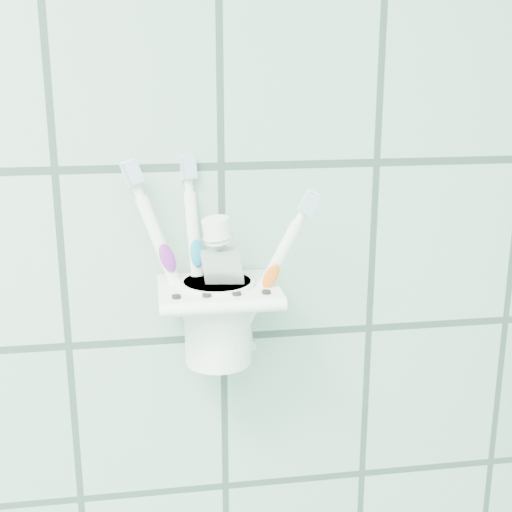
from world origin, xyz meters
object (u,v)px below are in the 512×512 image
(cup, at_px, (218,318))
(toothbrush_pink, at_px, (202,255))
(toothbrush_orange, at_px, (227,267))
(toothbrush_blue, at_px, (202,258))
(toothpaste_tube, at_px, (235,274))
(holder_bracket, at_px, (218,293))

(cup, bearing_deg, toothbrush_pink, -177.79)
(toothbrush_orange, bearing_deg, cup, 134.31)
(toothbrush_blue, height_order, toothpaste_tube, toothbrush_blue)
(toothbrush_blue, relative_size, toothpaste_tube, 1.32)
(holder_bracket, bearing_deg, toothbrush_blue, 154.24)
(toothbrush_pink, relative_size, toothpaste_tube, 1.38)
(cup, xyz_separation_m, toothbrush_pink, (-0.01, -0.00, 0.07))
(holder_bracket, relative_size, toothpaste_tube, 0.79)
(cup, bearing_deg, toothbrush_blue, 166.76)
(toothbrush_orange, bearing_deg, toothbrush_blue, 152.67)
(cup, xyz_separation_m, toothpaste_tube, (0.02, 0.00, 0.05))
(cup, relative_size, toothpaste_tube, 0.57)
(toothbrush_blue, relative_size, toothbrush_orange, 1.08)
(toothpaste_tube, bearing_deg, holder_bracket, -158.44)
(cup, height_order, toothpaste_tube, toothpaste_tube)
(toothbrush_pink, height_order, toothbrush_blue, toothbrush_pink)
(holder_bracket, height_order, toothbrush_orange, toothbrush_orange)
(holder_bracket, bearing_deg, toothbrush_pink, 168.23)
(toothbrush_blue, distance_m, toothbrush_orange, 0.03)
(toothbrush_blue, bearing_deg, toothbrush_orange, -45.25)
(toothbrush_blue, bearing_deg, holder_bracket, -41.64)
(toothbrush_blue, bearing_deg, toothbrush_pink, -113.78)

